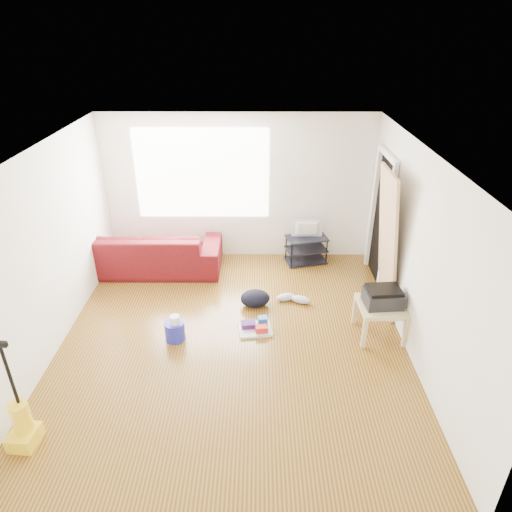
{
  "coord_description": "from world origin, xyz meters",
  "views": [
    {
      "loc": [
        0.33,
        -4.82,
        3.81
      ],
      "look_at": [
        0.3,
        0.6,
        0.96
      ],
      "focal_mm": 32.0,
      "sensor_mm": 36.0,
      "label": 1
    }
  ],
  "objects_px": {
    "sofa": "(150,269)",
    "cleaning_tray": "(256,327)",
    "backpack": "(255,305)",
    "vacuum": "(22,425)",
    "tv_stand": "(306,249)",
    "bucket": "(176,339)",
    "side_table": "(381,309)"
  },
  "relations": [
    {
      "from": "tv_stand",
      "to": "vacuum",
      "type": "bearing_deg",
      "value": -142.78
    },
    {
      "from": "vacuum",
      "to": "cleaning_tray",
      "type": "bearing_deg",
      "value": 44.15
    },
    {
      "from": "cleaning_tray",
      "to": "vacuum",
      "type": "bearing_deg",
      "value": -141.06
    },
    {
      "from": "vacuum",
      "to": "backpack",
      "type": "bearing_deg",
      "value": 52.43
    },
    {
      "from": "vacuum",
      "to": "bucket",
      "type": "bearing_deg",
      "value": 58.72
    },
    {
      "from": "side_table",
      "to": "cleaning_tray",
      "type": "bearing_deg",
      "value": 177.2
    },
    {
      "from": "tv_stand",
      "to": "backpack",
      "type": "height_order",
      "value": "tv_stand"
    },
    {
      "from": "tv_stand",
      "to": "side_table",
      "type": "relative_size",
      "value": 1.24
    },
    {
      "from": "tv_stand",
      "to": "cleaning_tray",
      "type": "xyz_separation_m",
      "value": [
        -0.86,
        -1.97,
        -0.2
      ]
    },
    {
      "from": "bucket",
      "to": "vacuum",
      "type": "bearing_deg",
      "value": -126.49
    },
    {
      "from": "tv_stand",
      "to": "side_table",
      "type": "xyz_separation_m",
      "value": [
        0.79,
        -2.06,
        0.16
      ]
    },
    {
      "from": "sofa",
      "to": "vacuum",
      "type": "height_order",
      "value": "vacuum"
    },
    {
      "from": "sofa",
      "to": "cleaning_tray",
      "type": "distance_m",
      "value": 2.49
    },
    {
      "from": "tv_stand",
      "to": "bucket",
      "type": "distance_m",
      "value": 2.92
    },
    {
      "from": "bucket",
      "to": "tv_stand",
      "type": "bearing_deg",
      "value": 48.34
    },
    {
      "from": "side_table",
      "to": "bucket",
      "type": "bearing_deg",
      "value": -177.57
    },
    {
      "from": "tv_stand",
      "to": "side_table",
      "type": "bearing_deg",
      "value": -82.32
    },
    {
      "from": "tv_stand",
      "to": "vacuum",
      "type": "distance_m",
      "value": 4.97
    },
    {
      "from": "side_table",
      "to": "bucket",
      "type": "relative_size",
      "value": 2.31
    },
    {
      "from": "bucket",
      "to": "backpack",
      "type": "distance_m",
      "value": 1.33
    },
    {
      "from": "sofa",
      "to": "tv_stand",
      "type": "relative_size",
      "value": 3.18
    },
    {
      "from": "tv_stand",
      "to": "cleaning_tray",
      "type": "distance_m",
      "value": 2.16
    },
    {
      "from": "side_table",
      "to": "bucket",
      "type": "height_order",
      "value": "side_table"
    },
    {
      "from": "side_table",
      "to": "vacuum",
      "type": "xyz_separation_m",
      "value": [
        -3.95,
        -1.78,
        -0.18
      ]
    },
    {
      "from": "sofa",
      "to": "backpack",
      "type": "relative_size",
      "value": 5.55
    },
    {
      "from": "side_table",
      "to": "vacuum",
      "type": "bearing_deg",
      "value": -155.73
    },
    {
      "from": "side_table",
      "to": "backpack",
      "type": "height_order",
      "value": "side_table"
    },
    {
      "from": "sofa",
      "to": "tv_stand",
      "type": "height_order",
      "value": "tv_stand"
    },
    {
      "from": "backpack",
      "to": "vacuum",
      "type": "xyz_separation_m",
      "value": [
        -2.29,
        -2.47,
        0.23
      ]
    },
    {
      "from": "sofa",
      "to": "backpack",
      "type": "distance_m",
      "value": 2.1
    },
    {
      "from": "sofa",
      "to": "cleaning_tray",
      "type": "xyz_separation_m",
      "value": [
        1.81,
        -1.7,
        0.05
      ]
    },
    {
      "from": "tv_stand",
      "to": "backpack",
      "type": "relative_size",
      "value": 1.74
    }
  ]
}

